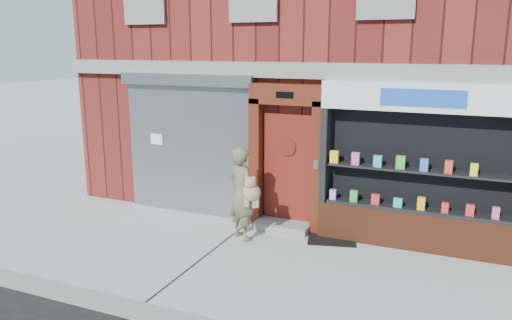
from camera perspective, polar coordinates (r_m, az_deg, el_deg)
The scene contains 7 objects.
ground at distance 8.42m, azimuth 3.86°, elevation -12.45°, with size 80.00×80.00×0.00m, color #9E9E99.
building at distance 13.43m, azimuth 12.97°, elevation 14.27°, with size 12.00×8.16×8.00m.
shutter_bay at distance 10.81m, azimuth -7.67°, elevation 2.75°, with size 3.10×0.30×3.04m.
red_door_bay at distance 9.85m, azimuth 3.49°, elevation 0.30°, with size 1.52×0.58×2.90m.
pharmacy_bay at distance 9.31m, azimuth 17.99°, elevation -1.60°, with size 3.50×0.41×3.00m.
woman at distance 9.37m, azimuth -1.54°, elevation -3.81°, with size 0.84×0.71×1.79m.
doormat at distance 9.70m, azimuth 8.65°, elevation -8.98°, with size 0.90×0.63×0.02m, color black.
Camera 1 is at (2.49, -7.19, 3.60)m, focal length 35.00 mm.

